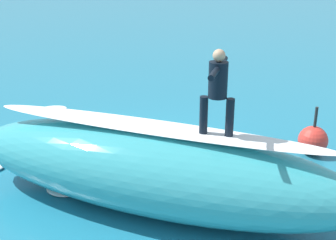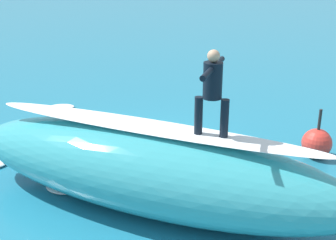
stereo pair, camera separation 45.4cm
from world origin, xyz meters
name	(u,v)px [view 1 (the left image)]	position (x,y,z in m)	size (l,w,h in m)	color
ground_plane	(140,149)	(0.00, 0.00, 0.00)	(120.00, 120.00, 0.00)	teal
wave_crest	(151,169)	(-0.77, 2.89, 0.88)	(8.44, 2.23, 1.77)	teal
wave_foam_lip	(151,127)	(-0.77, 2.89, 1.81)	(7.17, 0.78, 0.08)	white
surfboard_riding	(216,136)	(-2.04, 3.22, 1.80)	(2.18, 0.47, 0.07)	#EAE5C6
surfer_riding	(218,86)	(-2.04, 3.22, 2.77)	(0.63, 1.52, 1.61)	black
surfboard_paddling	(137,137)	(0.20, -0.71, 0.03)	(2.17, 0.50, 0.06)	#EAE5C6
surfer_paddling	(139,134)	(0.12, -0.61, 0.19)	(1.21, 1.46, 0.31)	black
buoy_marker	(313,140)	(-4.60, -0.18, 0.39)	(0.78, 0.78, 1.32)	red
foam_patch_near	(54,109)	(3.49, -2.83, 0.05)	(0.88, 0.57, 0.10)	white
foam_patch_mid	(66,188)	(1.25, 2.44, 0.06)	(0.91, 0.77, 0.12)	white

